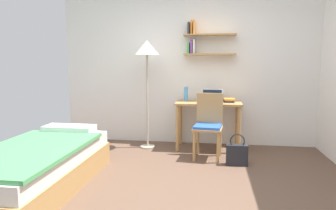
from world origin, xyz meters
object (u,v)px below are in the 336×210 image
(bed, at_px, (38,167))
(handbag, at_px, (237,154))
(book_stack, at_px, (229,100))
(water_bottle, at_px, (186,94))
(standing_lamp, at_px, (147,54))
(desk_chair, at_px, (208,123))
(laptop, at_px, (212,99))
(desk, at_px, (208,111))

(bed, xyz_separation_m, handbag, (2.19, 1.10, -0.09))
(bed, xyz_separation_m, book_stack, (2.11, 1.93, 0.54))
(bed, height_order, book_stack, book_stack)
(water_bottle, bearing_deg, standing_lamp, -164.95)
(water_bottle, relative_size, handbag, 0.54)
(desk_chair, xyz_separation_m, book_stack, (0.31, 0.53, 0.27))
(laptop, bearing_deg, standing_lamp, -172.63)
(desk, relative_size, water_bottle, 4.46)
(book_stack, xyz_separation_m, handbag, (0.08, -0.83, -0.62))
(desk_chair, bearing_deg, water_bottle, 124.52)
(desk, relative_size, laptop, 3.04)
(bed, height_order, desk, desk)
(standing_lamp, bearing_deg, handbag, -26.49)
(bed, xyz_separation_m, desk_chair, (1.80, 1.40, 0.26))
(handbag, bearing_deg, water_bottle, 132.23)
(laptop, height_order, book_stack, laptop)
(handbag, bearing_deg, desk, 117.15)
(desk, distance_m, standing_lamp, 1.32)
(desk_chair, relative_size, standing_lamp, 0.54)
(standing_lamp, relative_size, book_stack, 6.83)
(water_bottle, distance_m, handbag, 1.34)
(desk, height_order, standing_lamp, standing_lamp)
(desk_chair, height_order, book_stack, desk_chair)
(standing_lamp, height_order, handbag, standing_lamp)
(book_stack, bearing_deg, bed, -137.60)
(bed, height_order, standing_lamp, standing_lamp)
(laptop, bearing_deg, water_bottle, 176.02)
(book_stack, bearing_deg, water_bottle, 178.92)
(bed, distance_m, water_bottle, 2.49)
(water_bottle, bearing_deg, handbag, -47.77)
(laptop, height_order, water_bottle, water_bottle)
(bed, distance_m, laptop, 2.72)
(book_stack, bearing_deg, desk, -171.73)
(desk, height_order, desk_chair, desk_chair)
(handbag, bearing_deg, standing_lamp, 153.51)
(laptop, xyz_separation_m, handbag, (0.34, -0.81, -0.65))
(bed, relative_size, desk, 1.95)
(laptop, relative_size, book_stack, 1.35)
(bed, bearing_deg, book_stack, 42.40)
(bed, bearing_deg, desk_chair, 37.81)
(desk, height_order, laptop, laptop)
(handbag, bearing_deg, book_stack, 95.56)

